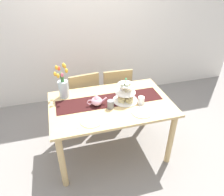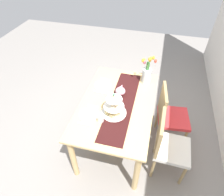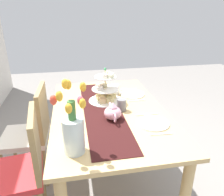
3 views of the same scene
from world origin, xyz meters
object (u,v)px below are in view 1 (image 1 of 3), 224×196
Objects in this scene: dining_table at (111,111)px; chair_left at (83,96)px; tulip_vase at (63,86)px; mug_grey at (111,104)px; knife_right at (154,110)px; chair_right at (116,92)px; tiered_cake_stand at (125,94)px; fork_right at (130,114)px; mug_white_text at (141,101)px; dinner_plate_left at (91,121)px; knife_left at (105,119)px; fork_left at (78,123)px; teapot at (97,101)px; dinner_plate_right at (142,112)px.

chair_left reaches higher than dining_table.
tulip_vase is 0.63m from mug_grey.
knife_right is 1.79× the size of mug_grey.
tiered_cake_stand reaches higher than chair_right.
fork_right is at bearing -46.50° from mug_grey.
mug_white_text is at bearing -54.20° from chair_left.
dinner_plate_left is (-0.29, -0.28, 0.13)m from dining_table.
tiered_cake_stand is 1.79× the size of knife_right.
chair_left is 1.20m from knife_right.
dining_table is 0.20m from mug_grey.
chair_right reaches higher than knife_right.
chair_right is at bearing 69.30° from mug_grey.
chair_left is 9.58× the size of mug_white_text.
chair_right is 6.07× the size of fork_right.
dining_table is at bearing 160.84° from mug_white_text.
chair_right is at bearing 99.68° from knife_right.
dining_table is at bearing 73.29° from mug_grey.
tiered_cake_stand is 0.43m from knife_left.
knife_left is at bearing -113.07° from chair_right.
fork_left is (-0.61, -0.28, -0.09)m from tiered_cake_stand.
teapot reaches higher than fork_left.
dinner_plate_left is 0.72m from knife_right.
tulip_vase is 4.59× the size of mug_grey.
fork_right is at bearing 0.00° from knife_left.
knife_right is at bearing -55.14° from chair_left.
tiered_cake_stand is 0.55m from dinner_plate_left.
fork_left and fork_right have the same top height.
teapot is 1.40× the size of knife_left.
fork_left is 0.88× the size of knife_left.
chair_left is 1.02m from fork_left.
fork_left is 0.44m from mug_grey.
fork_right is (0.57, 0.00, 0.00)m from fork_left.
knife_right is 0.19m from mug_white_text.
tulip_vase is at bearing 154.39° from mug_white_text.
tulip_vase is 0.95m from mug_white_text.
chair_left is at bearing 105.00° from mug_grey.
teapot is 0.31m from dinner_plate_left.
teapot is 2.51× the size of mug_grey.
teapot reaches higher than knife_left.
tiered_cake_stand is (-0.09, -0.68, 0.37)m from chair_right.
fork_right is 1.58× the size of mug_white_text.
mug_white_text is (0.77, 0.16, 0.04)m from fork_left.
fork_left is at bearing -126.07° from chair_right.
chair_left is at bearing 118.60° from dinner_plate_right.
knife_left is (-0.32, -0.28, -0.09)m from tiered_cake_stand.
dinner_plate_left reaches higher than fork_right.
teapot is at bearing 95.49° from knife_left.
knife_left is 1.00× the size of knife_right.
tiered_cake_stand is (0.42, -0.68, 0.37)m from chair_left.
dining_table is 0.74m from chair_left.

